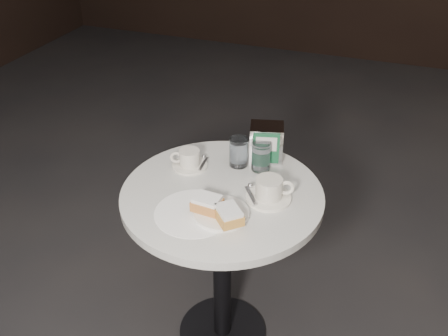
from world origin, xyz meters
TOP-DOWN VIEW (x-y plane):
  - ground at (0.00, 0.00)m, footprint 7.00×7.00m
  - cafe_table at (0.00, 0.00)m, footprint 0.70×0.70m
  - sugar_spill at (-0.05, -0.14)m, footprint 0.26×0.26m
  - beignet_plate at (0.04, -0.13)m, footprint 0.24×0.24m
  - coffee_cup_left at (-0.17, 0.11)m, footprint 0.17×0.17m
  - coffee_cup_right at (0.16, 0.02)m, footprint 0.20×0.20m
  - water_glass_left at (-0.00, 0.18)m, footprint 0.09×0.09m
  - water_glass_right at (0.08, 0.18)m, footprint 0.08×0.08m
  - napkin_dispenser at (0.08, 0.26)m, footprint 0.14×0.13m

SIDE VIEW (x-z plane):
  - ground at x=0.00m, z-range 0.00..0.00m
  - cafe_table at x=0.00m, z-range 0.17..0.92m
  - sugar_spill at x=-0.05m, z-range 0.74..0.75m
  - beignet_plate at x=0.04m, z-range 0.74..0.80m
  - coffee_cup_left at x=-0.17m, z-range 0.74..0.81m
  - coffee_cup_right at x=0.16m, z-range 0.74..0.82m
  - water_glass_left at x=0.00m, z-range 0.74..0.85m
  - water_glass_right at x=0.08m, z-range 0.74..0.85m
  - napkin_dispenser at x=0.08m, z-range 0.75..0.89m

